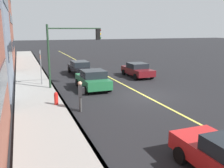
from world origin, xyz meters
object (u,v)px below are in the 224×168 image
(car_maroon, at_px, (137,70))
(street_sign_post, at_px, (41,65))
(car_black, at_px, (80,68))
(traffic_light_mast, at_px, (71,44))
(pedestrian_with_backpack, at_px, (81,94))
(car_green, at_px, (93,80))
(fire_hydrant, at_px, (56,99))

(car_maroon, distance_m, street_sign_post, 9.39)
(car_black, height_order, street_sign_post, street_sign_post)
(traffic_light_mast, bearing_deg, pedestrian_with_backpack, 173.01)
(car_maroon, height_order, traffic_light_mast, traffic_light_mast)
(car_green, bearing_deg, traffic_light_mast, 54.13)
(pedestrian_with_backpack, bearing_deg, car_green, -23.66)
(car_black, xyz_separation_m, street_sign_post, (-4.11, 4.24, 1.03))
(car_maroon, relative_size, pedestrian_with_backpack, 2.38)
(car_green, bearing_deg, street_sign_post, 54.94)
(car_green, height_order, street_sign_post, street_sign_post)
(car_maroon, height_order, car_green, car_green)
(street_sign_post, relative_size, fire_hydrant, 3.20)
(car_maroon, bearing_deg, fire_hydrant, 128.09)
(car_maroon, height_order, street_sign_post, street_sign_post)
(car_green, height_order, fire_hydrant, car_green)
(fire_hydrant, bearing_deg, car_green, -42.96)
(car_maroon, relative_size, traffic_light_mast, 0.84)
(car_green, relative_size, fire_hydrant, 4.44)
(car_green, distance_m, traffic_light_mast, 3.23)
(car_green, bearing_deg, car_black, -4.75)
(traffic_light_mast, height_order, street_sign_post, traffic_light_mast)
(car_maroon, height_order, pedestrian_with_backpack, pedestrian_with_backpack)
(pedestrian_with_backpack, bearing_deg, car_maroon, -42.95)
(traffic_light_mast, distance_m, fire_hydrant, 5.89)
(street_sign_post, bearing_deg, pedestrian_with_backpack, -168.53)
(car_black, height_order, pedestrian_with_backpack, pedestrian_with_backpack)
(fire_hydrant, bearing_deg, street_sign_post, 2.80)
(pedestrian_with_backpack, height_order, street_sign_post, street_sign_post)
(pedestrian_with_backpack, relative_size, fire_hydrant, 1.87)
(street_sign_post, distance_m, fire_hydrant, 6.36)
(car_maroon, height_order, car_black, car_black)
(car_green, height_order, pedestrian_with_backpack, pedestrian_with_backpack)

